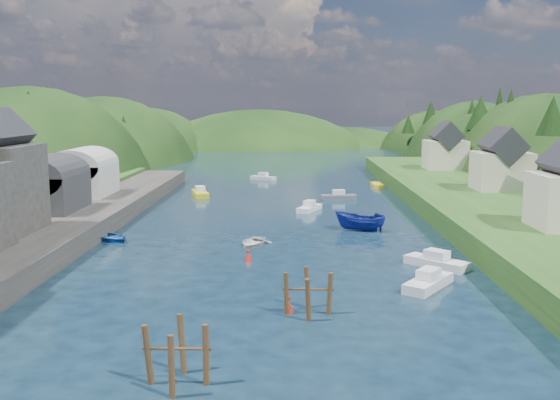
{
  "coord_description": "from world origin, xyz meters",
  "views": [
    {
      "loc": [
        1.36,
        -34.88,
        13.7
      ],
      "look_at": [
        0.0,
        28.0,
        4.0
      ],
      "focal_mm": 40.0,
      "sensor_mm": 36.0,
      "label": 1
    }
  ],
  "objects_px": {
    "piling_cluster_far": "(308,297)",
    "channel_buoy_far": "(248,256)",
    "channel_buoy_near": "(288,305)",
    "piling_cluster_near": "(177,360)"
  },
  "relations": [
    {
      "from": "piling_cluster_far",
      "to": "channel_buoy_far",
      "type": "distance_m",
      "value": 14.66
    },
    {
      "from": "piling_cluster_far",
      "to": "channel_buoy_near",
      "type": "bearing_deg",
      "value": 164.44
    },
    {
      "from": "channel_buoy_far",
      "to": "piling_cluster_far",
      "type": "bearing_deg",
      "value": -70.39
    },
    {
      "from": "piling_cluster_far",
      "to": "channel_buoy_far",
      "type": "height_order",
      "value": "piling_cluster_far"
    },
    {
      "from": "piling_cluster_far",
      "to": "channel_buoy_far",
      "type": "xyz_separation_m",
      "value": [
        -4.92,
        13.79,
        -0.66
      ]
    },
    {
      "from": "piling_cluster_far",
      "to": "piling_cluster_near",
      "type": "bearing_deg",
      "value": -122.06
    },
    {
      "from": "piling_cluster_near",
      "to": "piling_cluster_far",
      "type": "height_order",
      "value": "piling_cluster_near"
    },
    {
      "from": "channel_buoy_near",
      "to": "channel_buoy_far",
      "type": "distance_m",
      "value": 13.92
    },
    {
      "from": "channel_buoy_near",
      "to": "channel_buoy_far",
      "type": "bearing_deg",
      "value": 105.16
    },
    {
      "from": "channel_buoy_near",
      "to": "channel_buoy_far",
      "type": "xyz_separation_m",
      "value": [
        -3.64,
        13.44,
        0.0
      ]
    }
  ]
}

